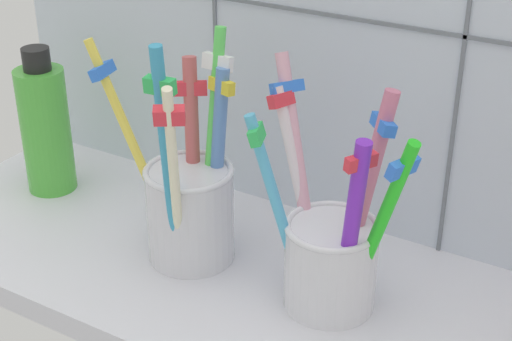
% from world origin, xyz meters
% --- Properties ---
extents(counter_slab, '(0.64, 0.22, 0.02)m').
position_xyz_m(counter_slab, '(0.00, 0.00, 0.01)').
color(counter_slab, silver).
rests_on(counter_slab, ground).
extents(toothbrush_cup_left, '(0.11, 0.10, 0.19)m').
position_xyz_m(toothbrush_cup_left, '(-0.06, -0.00, 0.07)').
color(toothbrush_cup_left, silver).
rests_on(toothbrush_cup_left, counter_slab).
extents(toothbrush_cup_right, '(0.13, 0.08, 0.17)m').
position_xyz_m(toothbrush_cup_right, '(0.06, -0.00, 0.07)').
color(toothbrush_cup_right, silver).
rests_on(toothbrush_cup_right, counter_slab).
extents(soap_bottle, '(0.04, 0.04, 0.14)m').
position_xyz_m(soap_bottle, '(-0.24, 0.03, 0.08)').
color(soap_bottle, green).
rests_on(soap_bottle, counter_slab).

